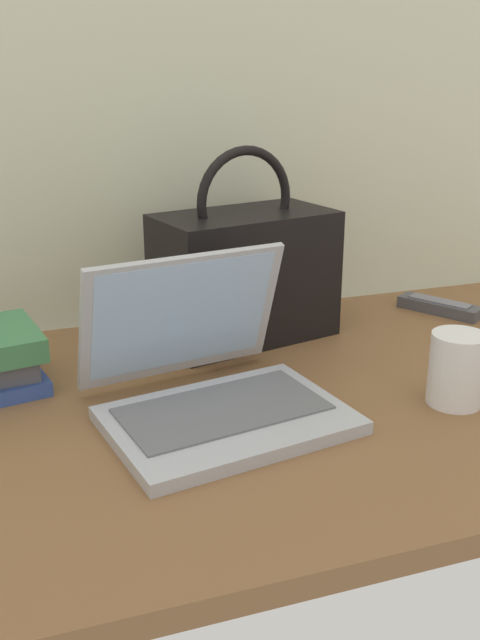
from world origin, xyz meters
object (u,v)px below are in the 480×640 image
object	(u,v)px
laptop	(211,382)
coffee_mug	(459,368)
handbag	(245,273)
remote_control_near	(440,307)

from	to	relation	value
laptop	coffee_mug	distance (m)	0.35
handbag	remote_control_near	bearing A→B (deg)	-0.24
laptop	remote_control_near	distance (m)	0.60
laptop	handbag	distance (m)	0.31
laptop	remote_control_near	bearing A→B (deg)	25.87
laptop	coffee_mug	bearing A→B (deg)	-14.07
remote_control_near	handbag	distance (m)	0.41
remote_control_near	handbag	xyz separation A→B (m)	(-0.40, 0.00, 0.10)
laptop	handbag	size ratio (longest dim) A/B	1.06
laptop	remote_control_near	size ratio (longest dim) A/B	2.17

